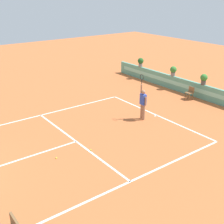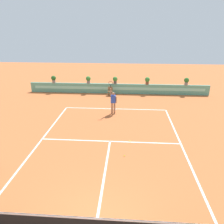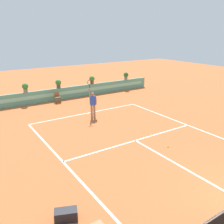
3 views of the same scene
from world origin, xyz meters
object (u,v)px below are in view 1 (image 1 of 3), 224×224
at_px(tennis_ball_mid_court, 91,150).
at_px(ball_kid_chair, 190,92).
at_px(potted_plant_left, 173,70).
at_px(tennis_player, 143,102).
at_px(potted_plant_centre, 204,79).
at_px(tennis_ball_near_baseline, 56,158).
at_px(potted_plant_far_left, 141,62).

bearing_deg(tennis_ball_mid_court, ball_kid_chair, 101.75).
height_order(ball_kid_chair, potted_plant_left, potted_plant_left).
relative_size(tennis_player, tennis_ball_mid_court, 38.01).
xyz_separation_m(tennis_player, potted_plant_centre, (-0.18, 5.56, 0.36)).
height_order(ball_kid_chair, tennis_ball_mid_court, ball_kid_chair).
height_order(tennis_ball_mid_court, potted_plant_left, potted_plant_left).
relative_size(ball_kid_chair, potted_plant_left, 1.17).
distance_m(ball_kid_chair, potted_plant_centre, 1.27).
bearing_deg(tennis_ball_near_baseline, tennis_player, 99.44).
distance_m(tennis_ball_near_baseline, potted_plant_left, 12.22).
bearing_deg(tennis_ball_near_baseline, tennis_ball_mid_court, 79.42).
distance_m(tennis_ball_near_baseline, tennis_ball_mid_court, 1.63).
bearing_deg(tennis_ball_near_baseline, potted_plant_left, 108.59).
bearing_deg(potted_plant_far_left, potted_plant_centre, 0.00).
bearing_deg(tennis_ball_near_baseline, ball_kid_chair, 98.49).
distance_m(tennis_ball_mid_court, potted_plant_left, 10.83).
xyz_separation_m(tennis_ball_near_baseline, potted_plant_centre, (-1.17, 11.51, 1.38)).
height_order(ball_kid_chair, potted_plant_far_left, potted_plant_far_left).
bearing_deg(potted_plant_centre, tennis_ball_mid_court, -81.58).
xyz_separation_m(tennis_ball_near_baseline, potted_plant_left, (-3.87, 11.51, 1.38)).
bearing_deg(potted_plant_left, tennis_player, -62.62).
xyz_separation_m(potted_plant_far_left, potted_plant_centre, (6.27, 0.00, 0.00)).
height_order(ball_kid_chair, potted_plant_centre, potted_plant_centre).
bearing_deg(tennis_ball_near_baseline, potted_plant_centre, 95.79).
distance_m(ball_kid_chair, potted_plant_left, 2.55).
relative_size(ball_kid_chair, tennis_ball_mid_court, 12.50).
bearing_deg(potted_plant_far_left, potted_plant_left, 0.00).
bearing_deg(potted_plant_far_left, ball_kid_chair, -7.16).
distance_m(ball_kid_chair, tennis_ball_mid_court, 9.38).
distance_m(potted_plant_left, potted_plant_far_left, 3.57).
relative_size(tennis_ball_mid_court, potted_plant_centre, 0.09).
bearing_deg(potted_plant_left, potted_plant_far_left, 180.00).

